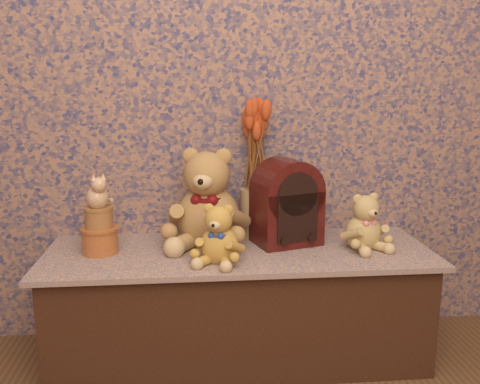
{
  "coord_description": "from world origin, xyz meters",
  "views": [
    {
      "loc": [
        -0.17,
        -0.66,
        1.09
      ],
      "look_at": [
        0.0,
        1.19,
        0.69
      ],
      "focal_mm": 38.61,
      "sensor_mm": 36.0,
      "label": 1
    }
  ],
  "objects_px": {
    "teddy_small": "(364,219)",
    "biscuit_tin_lower": "(100,241)",
    "teddy_large": "(208,193)",
    "cat_figurine": "(97,190)",
    "cathedral_radio": "(287,201)",
    "ceramic_vase": "(254,213)",
    "teddy_medium": "(219,231)"
  },
  "relations": [
    {
      "from": "teddy_small",
      "to": "teddy_medium",
      "type": "bearing_deg",
      "value": 174.07
    },
    {
      "from": "teddy_small",
      "to": "biscuit_tin_lower",
      "type": "bearing_deg",
      "value": 161.8
    },
    {
      "from": "ceramic_vase",
      "to": "teddy_medium",
      "type": "bearing_deg",
      "value": -118.54
    },
    {
      "from": "ceramic_vase",
      "to": "teddy_large",
      "type": "bearing_deg",
      "value": -156.48
    },
    {
      "from": "teddy_large",
      "to": "cat_figurine",
      "type": "xyz_separation_m",
      "value": [
        -0.41,
        -0.08,
        0.04
      ]
    },
    {
      "from": "teddy_small",
      "to": "ceramic_vase",
      "type": "height_order",
      "value": "teddy_small"
    },
    {
      "from": "ceramic_vase",
      "to": "biscuit_tin_lower",
      "type": "height_order",
      "value": "ceramic_vase"
    },
    {
      "from": "teddy_large",
      "to": "biscuit_tin_lower",
      "type": "bearing_deg",
      "value": -155.08
    },
    {
      "from": "ceramic_vase",
      "to": "cat_figurine",
      "type": "bearing_deg",
      "value": -164.95
    },
    {
      "from": "teddy_large",
      "to": "cat_figurine",
      "type": "relative_size",
      "value": 3.1
    },
    {
      "from": "biscuit_tin_lower",
      "to": "cathedral_radio",
      "type": "bearing_deg",
      "value": 4.41
    },
    {
      "from": "teddy_large",
      "to": "cathedral_radio",
      "type": "height_order",
      "value": "teddy_large"
    },
    {
      "from": "teddy_small",
      "to": "cat_figurine",
      "type": "bearing_deg",
      "value": 161.8
    },
    {
      "from": "teddy_large",
      "to": "cat_figurine",
      "type": "distance_m",
      "value": 0.42
    },
    {
      "from": "teddy_large",
      "to": "teddy_medium",
      "type": "xyz_separation_m",
      "value": [
        0.03,
        -0.22,
        -0.09
      ]
    },
    {
      "from": "ceramic_vase",
      "to": "cat_figurine",
      "type": "relative_size",
      "value": 1.51
    },
    {
      "from": "teddy_small",
      "to": "ceramic_vase",
      "type": "bearing_deg",
      "value": 137.62
    },
    {
      "from": "teddy_small",
      "to": "ceramic_vase",
      "type": "distance_m",
      "value": 0.45
    },
    {
      "from": "teddy_large",
      "to": "cathedral_radio",
      "type": "bearing_deg",
      "value": 9.94
    },
    {
      "from": "teddy_large",
      "to": "teddy_small",
      "type": "xyz_separation_m",
      "value": [
        0.6,
        -0.11,
        -0.09
      ]
    },
    {
      "from": "teddy_medium",
      "to": "teddy_small",
      "type": "height_order",
      "value": "teddy_small"
    },
    {
      "from": "teddy_large",
      "to": "cathedral_radio",
      "type": "relative_size",
      "value": 1.21
    },
    {
      "from": "ceramic_vase",
      "to": "cathedral_radio",
      "type": "bearing_deg",
      "value": -43.12
    },
    {
      "from": "teddy_large",
      "to": "teddy_small",
      "type": "height_order",
      "value": "teddy_large"
    },
    {
      "from": "teddy_medium",
      "to": "ceramic_vase",
      "type": "height_order",
      "value": "teddy_medium"
    },
    {
      "from": "teddy_medium",
      "to": "cathedral_radio",
      "type": "bearing_deg",
      "value": 55.13
    },
    {
      "from": "teddy_large",
      "to": "biscuit_tin_lower",
      "type": "distance_m",
      "value": 0.45
    },
    {
      "from": "teddy_medium",
      "to": "cat_figurine",
      "type": "relative_size",
      "value": 1.72
    },
    {
      "from": "teddy_medium",
      "to": "cathedral_radio",
      "type": "distance_m",
      "value": 0.34
    },
    {
      "from": "cathedral_radio",
      "to": "biscuit_tin_lower",
      "type": "distance_m",
      "value": 0.74
    },
    {
      "from": "cat_figurine",
      "to": "teddy_medium",
      "type": "bearing_deg",
      "value": -39.68
    },
    {
      "from": "cat_figurine",
      "to": "teddy_large",
      "type": "bearing_deg",
      "value": -11.79
    }
  ]
}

